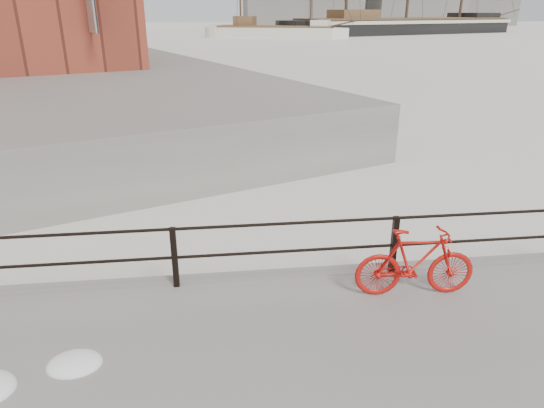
# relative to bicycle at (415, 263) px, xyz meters

# --- Properties ---
(bicycle) EXTENTS (1.81, 0.39, 1.09)m
(bicycle) POSITION_rel_bicycle_xyz_m (0.00, 0.00, 0.00)
(bicycle) COLOR #BB120C
(bicycle) RESTS_ON promenade
(barque_black) EXTENTS (67.68, 42.06, 36.12)m
(barque_black) POSITION_rel_bicycle_xyz_m (36.08, 93.09, -0.89)
(barque_black) COLOR black
(barque_black) RESTS_ON ground
(schooner_mid) EXTENTS (28.93, 19.46, 19.41)m
(schooner_mid) POSITION_rel_bicycle_xyz_m (8.27, 81.08, -0.89)
(schooner_mid) COLOR beige
(schooner_mid) RESTS_ON ground
(schooner_left) EXTENTS (29.00, 21.26, 19.86)m
(schooner_left) POSITION_rel_bicycle_xyz_m (-26.36, 79.35, -0.89)
(schooner_left) COLOR silver
(schooner_left) RESTS_ON ground
(industrial_east) EXTENTS (20.00, 16.00, 14.00)m
(industrial_east) POSITION_rel_bicycle_xyz_m (81.42, 150.82, 6.11)
(industrial_east) COLOR gray
(industrial_east) RESTS_ON ground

